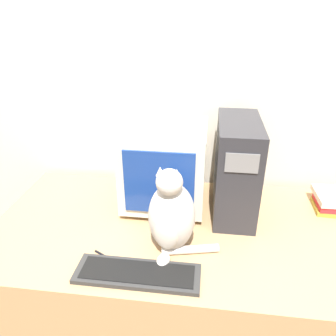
{
  "coord_description": "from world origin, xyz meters",
  "views": [
    {
      "loc": [
        0.11,
        -0.8,
        1.63
      ],
      "look_at": [
        -0.06,
        0.48,
        0.99
      ],
      "focal_mm": 35.0,
      "sensor_mm": 36.0,
      "label": 1
    }
  ],
  "objects_px": {
    "keyboard": "(138,274)",
    "book_stack": "(328,201)",
    "cat": "(171,216)",
    "crt_monitor": "(165,165)",
    "computer_tower": "(236,168)",
    "pen": "(109,258)"
  },
  "relations": [
    {
      "from": "keyboard",
      "to": "book_stack",
      "type": "bearing_deg",
      "value": 33.88
    },
    {
      "from": "cat",
      "to": "book_stack",
      "type": "bearing_deg",
      "value": 38.02
    },
    {
      "from": "crt_monitor",
      "to": "cat",
      "type": "distance_m",
      "value": 0.36
    },
    {
      "from": "book_stack",
      "to": "computer_tower",
      "type": "bearing_deg",
      "value": -172.44
    },
    {
      "from": "computer_tower",
      "to": "keyboard",
      "type": "relative_size",
      "value": 0.97
    },
    {
      "from": "crt_monitor",
      "to": "pen",
      "type": "relative_size",
      "value": 2.91
    },
    {
      "from": "crt_monitor",
      "to": "keyboard",
      "type": "distance_m",
      "value": 0.57
    },
    {
      "from": "keyboard",
      "to": "cat",
      "type": "xyz_separation_m",
      "value": [
        0.11,
        0.18,
        0.15
      ]
    },
    {
      "from": "pen",
      "to": "keyboard",
      "type": "bearing_deg",
      "value": -28.49
    },
    {
      "from": "crt_monitor",
      "to": "book_stack",
      "type": "bearing_deg",
      "value": 3.15
    },
    {
      "from": "crt_monitor",
      "to": "pen",
      "type": "bearing_deg",
      "value": -110.21
    },
    {
      "from": "crt_monitor",
      "to": "cat",
      "type": "bearing_deg",
      "value": -77.85
    },
    {
      "from": "cat",
      "to": "pen",
      "type": "distance_m",
      "value": 0.31
    },
    {
      "from": "computer_tower",
      "to": "book_stack",
      "type": "distance_m",
      "value": 0.52
    },
    {
      "from": "cat",
      "to": "pen",
      "type": "bearing_deg",
      "value": -146.45
    },
    {
      "from": "cat",
      "to": "crt_monitor",
      "type": "bearing_deg",
      "value": 112.27
    },
    {
      "from": "computer_tower",
      "to": "cat",
      "type": "xyz_separation_m",
      "value": [
        -0.27,
        -0.33,
        -0.07
      ]
    },
    {
      "from": "cat",
      "to": "book_stack",
      "type": "distance_m",
      "value": 0.86
    },
    {
      "from": "pen",
      "to": "crt_monitor",
      "type": "bearing_deg",
      "value": 69.79
    },
    {
      "from": "computer_tower",
      "to": "cat",
      "type": "height_order",
      "value": "computer_tower"
    },
    {
      "from": "crt_monitor",
      "to": "keyboard",
      "type": "relative_size",
      "value": 0.86
    },
    {
      "from": "crt_monitor",
      "to": "computer_tower",
      "type": "bearing_deg",
      "value": -3.01
    }
  ]
}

